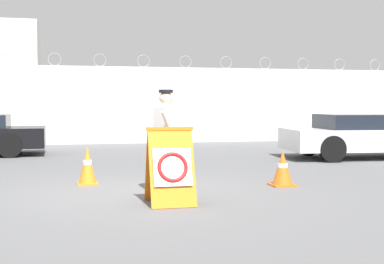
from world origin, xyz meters
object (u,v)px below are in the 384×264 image
traffic_cone_near (283,168)px  traffic_cone_mid (87,166)px  parked_car_far_side (368,136)px  security_guard (166,137)px  traffic_cone_far (170,164)px  barricade_sign (170,166)px

traffic_cone_near → traffic_cone_mid: (-3.41, 0.95, 0.04)m
traffic_cone_near → parked_car_far_side: (4.15, 4.02, 0.30)m
security_guard → traffic_cone_near: bearing=78.7°
security_guard → parked_car_far_side: (6.38, 4.56, -0.33)m
traffic_cone_far → security_guard: bearing=-103.0°
traffic_cone_near → traffic_cone_mid: 3.54m
traffic_cone_mid → traffic_cone_near: bearing=-15.5°
barricade_sign → traffic_cone_far: barricade_sign is taller
security_guard → traffic_cone_far: 1.76m
parked_car_far_side → traffic_cone_near: bearing=-130.6°
security_guard → traffic_cone_mid: 1.99m
security_guard → traffic_cone_mid: security_guard is taller
traffic_cone_near → traffic_cone_far: size_ratio=0.95×
traffic_cone_mid → parked_car_far_side: 8.16m
barricade_sign → traffic_cone_mid: bearing=117.4°
traffic_cone_near → traffic_cone_far: traffic_cone_far is taller
security_guard → traffic_cone_far: size_ratio=2.54×
barricade_sign → traffic_cone_mid: size_ratio=1.62×
security_guard → traffic_cone_near: security_guard is taller
barricade_sign → traffic_cone_near: 2.62m
barricade_sign → traffic_cone_near: bearing=29.3°
barricade_sign → parked_car_far_side: size_ratio=0.24×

